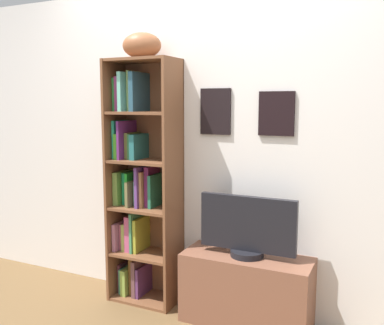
{
  "coord_description": "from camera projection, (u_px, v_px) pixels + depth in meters",
  "views": [
    {
      "loc": [
        1.19,
        -1.68,
        1.48
      ],
      "look_at": [
        0.0,
        0.85,
        1.09
      ],
      "focal_mm": 39.92,
      "sensor_mm": 36.0,
      "label": 1
    }
  ],
  "objects": [
    {
      "name": "bookshelf",
      "position": [
        140.0,
        186.0,
        3.18
      ],
      "size": [
        0.51,
        0.3,
        1.79
      ],
      "color": "brown",
      "rests_on": "ground"
    },
    {
      "name": "tv_stand",
      "position": [
        246.0,
        290.0,
        2.86
      ],
      "size": [
        0.86,
        0.34,
        0.47
      ],
      "color": "brown",
      "rests_on": "ground"
    },
    {
      "name": "back_wall",
      "position": [
        209.0,
        149.0,
        3.07
      ],
      "size": [
        4.8,
        0.08,
        2.3
      ],
      "color": "white",
      "rests_on": "ground"
    },
    {
      "name": "football",
      "position": [
        142.0,
        46.0,
        2.99
      ],
      "size": [
        0.32,
        0.26,
        0.18
      ],
      "primitive_type": "ellipsoid",
      "rotation": [
        0.0,
        0.0,
        0.34
      ],
      "color": "brown",
      "rests_on": "bookshelf"
    },
    {
      "name": "television",
      "position": [
        247.0,
        227.0,
        2.8
      ],
      "size": [
        0.65,
        0.22,
        0.4
      ],
      "color": "black",
      "rests_on": "tv_stand"
    }
  ]
}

